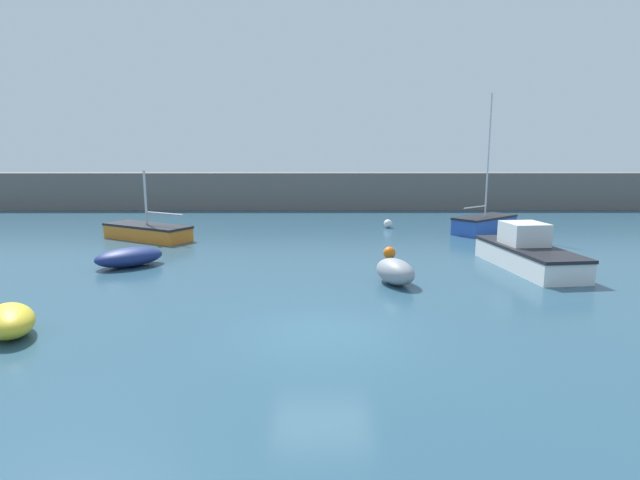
{
  "coord_description": "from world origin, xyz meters",
  "views": [
    {
      "loc": [
        -0.1,
        -11.81,
        4.44
      ],
      "look_at": [
        0.01,
        10.66,
        0.48
      ],
      "focal_mm": 28.0,
      "sensor_mm": 36.0,
      "label": 1
    }
  ],
  "objects_px": {
    "fishing_dinghy_green": "(395,271)",
    "motorboat_grey_hull": "(527,253)",
    "sailboat_tall_mast": "(484,224)",
    "mooring_buoy_orange": "(389,253)",
    "rowboat_white_midwater": "(129,257)",
    "dinghy_near_pier": "(9,321)",
    "sailboat_short_mast": "(148,232)",
    "mooring_buoy_white": "(388,224)"
  },
  "relations": [
    {
      "from": "dinghy_near_pier",
      "to": "mooring_buoy_white",
      "type": "distance_m",
      "value": 21.2
    },
    {
      "from": "motorboat_grey_hull",
      "to": "mooring_buoy_white",
      "type": "distance_m",
      "value": 11.23
    },
    {
      "from": "fishing_dinghy_green",
      "to": "sailboat_short_mast",
      "type": "relative_size",
      "value": 0.42
    },
    {
      "from": "fishing_dinghy_green",
      "to": "dinghy_near_pier",
      "type": "xyz_separation_m",
      "value": [
        -10.21,
        -4.8,
        -0.06
      ]
    },
    {
      "from": "motorboat_grey_hull",
      "to": "mooring_buoy_orange",
      "type": "xyz_separation_m",
      "value": [
        -5.08,
        1.74,
        -0.34
      ]
    },
    {
      "from": "sailboat_tall_mast",
      "to": "motorboat_grey_hull",
      "type": "bearing_deg",
      "value": -137.4
    },
    {
      "from": "motorboat_grey_hull",
      "to": "mooring_buoy_orange",
      "type": "relative_size",
      "value": 10.82
    },
    {
      "from": "fishing_dinghy_green",
      "to": "sailboat_tall_mast",
      "type": "distance_m",
      "value": 12.74
    },
    {
      "from": "motorboat_grey_hull",
      "to": "dinghy_near_pier",
      "type": "xyz_separation_m",
      "value": [
        -15.67,
        -7.12,
        -0.23
      ]
    },
    {
      "from": "sailboat_short_mast",
      "to": "mooring_buoy_white",
      "type": "relative_size",
      "value": 10.19
    },
    {
      "from": "mooring_buoy_orange",
      "to": "mooring_buoy_white",
      "type": "height_order",
      "value": "mooring_buoy_orange"
    },
    {
      "from": "motorboat_grey_hull",
      "to": "sailboat_tall_mast",
      "type": "height_order",
      "value": "sailboat_tall_mast"
    },
    {
      "from": "sailboat_short_mast",
      "to": "dinghy_near_pier",
      "type": "height_order",
      "value": "sailboat_short_mast"
    },
    {
      "from": "rowboat_white_midwater",
      "to": "sailboat_tall_mast",
      "type": "xyz_separation_m",
      "value": [
        16.72,
        8.13,
        0.14
      ]
    },
    {
      "from": "fishing_dinghy_green",
      "to": "motorboat_grey_hull",
      "type": "bearing_deg",
      "value": 93.51
    },
    {
      "from": "sailboat_short_mast",
      "to": "motorboat_grey_hull",
      "type": "bearing_deg",
      "value": -170.81
    },
    {
      "from": "motorboat_grey_hull",
      "to": "sailboat_tall_mast",
      "type": "distance_m",
      "value": 8.63
    },
    {
      "from": "sailboat_short_mast",
      "to": "mooring_buoy_white",
      "type": "distance_m",
      "value": 13.55
    },
    {
      "from": "motorboat_grey_hull",
      "to": "mooring_buoy_white",
      "type": "xyz_separation_m",
      "value": [
        -3.92,
        10.52,
        -0.35
      ]
    },
    {
      "from": "mooring_buoy_white",
      "to": "sailboat_short_mast",
      "type": "bearing_deg",
      "value": -163.05
    },
    {
      "from": "sailboat_tall_mast",
      "to": "dinghy_near_pier",
      "type": "relative_size",
      "value": 3.26
    },
    {
      "from": "fishing_dinghy_green",
      "to": "dinghy_near_pier",
      "type": "height_order",
      "value": "fishing_dinghy_green"
    },
    {
      "from": "fishing_dinghy_green",
      "to": "rowboat_white_midwater",
      "type": "distance_m",
      "value": 10.44
    },
    {
      "from": "sailboat_tall_mast",
      "to": "mooring_buoy_orange",
      "type": "xyz_separation_m",
      "value": [
        -6.26,
        -6.81,
        -0.25
      ]
    },
    {
      "from": "fishing_dinghy_green",
      "to": "sailboat_tall_mast",
      "type": "bearing_deg",
      "value": 129.12
    },
    {
      "from": "fishing_dinghy_green",
      "to": "sailboat_tall_mast",
      "type": "height_order",
      "value": "sailboat_tall_mast"
    },
    {
      "from": "sailboat_short_mast",
      "to": "mooring_buoy_orange",
      "type": "distance_m",
      "value": 12.75
    },
    {
      "from": "sailboat_short_mast",
      "to": "sailboat_tall_mast",
      "type": "relative_size",
      "value": 0.67
    },
    {
      "from": "rowboat_white_midwater",
      "to": "mooring_buoy_white",
      "type": "bearing_deg",
      "value": 1.39
    },
    {
      "from": "dinghy_near_pier",
      "to": "mooring_buoy_orange",
      "type": "xyz_separation_m",
      "value": [
        10.59,
        8.86,
        -0.12
      ]
    },
    {
      "from": "dinghy_near_pier",
      "to": "rowboat_white_midwater",
      "type": "bearing_deg",
      "value": 145.16
    },
    {
      "from": "motorboat_grey_hull",
      "to": "sailboat_tall_mast",
      "type": "xyz_separation_m",
      "value": [
        1.18,
        8.55,
        -0.09
      ]
    },
    {
      "from": "fishing_dinghy_green",
      "to": "motorboat_grey_hull",
      "type": "xyz_separation_m",
      "value": [
        5.47,
        2.31,
        0.17
      ]
    },
    {
      "from": "motorboat_grey_hull",
      "to": "fishing_dinghy_green",
      "type": "bearing_deg",
      "value": -73.71
    },
    {
      "from": "dinghy_near_pier",
      "to": "mooring_buoy_orange",
      "type": "relative_size",
      "value": 4.45
    },
    {
      "from": "sailboat_tall_mast",
      "to": "mooring_buoy_orange",
      "type": "distance_m",
      "value": 9.25
    },
    {
      "from": "sailboat_short_mast",
      "to": "dinghy_near_pier",
      "type": "xyz_separation_m",
      "value": [
        1.21,
        -13.69,
        -0.03
      ]
    },
    {
      "from": "dinghy_near_pier",
      "to": "sailboat_short_mast",
      "type": "bearing_deg",
      "value": 151.2
    },
    {
      "from": "fishing_dinghy_green",
      "to": "mooring_buoy_orange",
      "type": "bearing_deg",
      "value": 155.13
    },
    {
      "from": "dinghy_near_pier",
      "to": "mooring_buoy_orange",
      "type": "bearing_deg",
      "value": 96.08
    },
    {
      "from": "rowboat_white_midwater",
      "to": "dinghy_near_pier",
      "type": "relative_size",
      "value": 1.28
    },
    {
      "from": "dinghy_near_pier",
      "to": "motorboat_grey_hull",
      "type": "bearing_deg",
      "value": 80.59
    }
  ]
}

